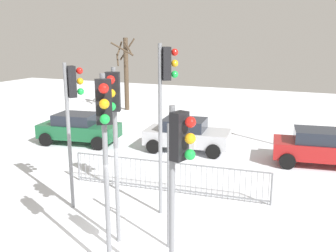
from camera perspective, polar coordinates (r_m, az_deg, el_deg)
name	(u,v)px	position (r m, az deg, el deg)	size (l,w,h in m)	color
ground_plane	(115,241)	(10.27, -7.93, -16.78)	(60.00, 60.00, 0.00)	white
traffic_light_rear_left	(165,92)	(10.55, -0.46, 5.10)	(0.48, 0.45, 4.95)	slate
traffic_light_rear_right	(178,162)	(7.05, 1.57, -5.41)	(0.55, 0.37, 3.91)	slate
traffic_light_foreground_left	(72,103)	(11.40, -14.22, 3.33)	(0.45, 0.48, 4.41)	slate
traffic_light_foreground_right	(105,132)	(7.80, -9.46, -0.92)	(0.44, 0.50, 4.41)	slate
traffic_light_mid_right	(114,119)	(8.96, -8.13, 1.11)	(0.38, 0.54, 4.44)	slate
direction_sign_post	(171,181)	(9.13, 0.44, -8.27)	(0.76, 0.27, 3.16)	slate
pedestrian_guard_railing	(168,176)	(12.82, -0.07, -7.58)	(6.80, 0.65, 1.07)	slate
car_green_far	(79,128)	(19.02, -13.26, -0.28)	(4.02, 2.41, 1.47)	#195933
car_red_mid	(321,147)	(16.58, 21.99, -2.92)	(4.00, 2.38, 1.47)	maroon
car_silver_trailing	(186,134)	(17.35, 2.79, -1.24)	(3.97, 2.29, 1.47)	#B2B5BA
bare_tree_left	(126,71)	(26.96, -6.35, 8.23)	(1.81, 1.68, 5.03)	#473828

